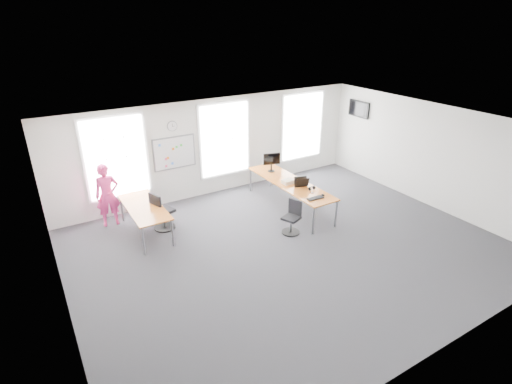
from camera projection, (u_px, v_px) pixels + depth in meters
floor at (289, 248)px, 9.84m from camera, size 10.00×10.00×0.00m
ceiling at (294, 129)px, 8.60m from camera, size 10.00×10.00×0.00m
wall_back at (216, 147)px, 12.34m from camera, size 10.00×0.00×10.00m
wall_front at (445, 284)px, 6.10m from camera, size 10.00×0.00×10.00m
wall_left at (55, 254)px, 6.86m from camera, size 0.00×10.00×10.00m
wall_right at (431, 156)px, 11.58m from camera, size 0.00×10.00×10.00m
window_left at (116, 158)px, 10.82m from camera, size 1.60×0.06×2.20m
window_mid at (225, 139)px, 12.38m from camera, size 1.60×0.06×2.20m
window_right at (302, 126)px, 13.79m from camera, size 1.60×0.06×2.20m
desk_right at (290, 184)px, 11.58m from camera, size 0.89×3.32×0.81m
desk_left at (144, 209)px, 10.22m from camera, size 0.84×2.11×0.77m
chair_right at (292, 219)px, 10.39m from camera, size 0.53×0.52×0.89m
chair_left at (161, 213)px, 10.51m from camera, size 0.61×0.61×1.06m
person at (107, 195)px, 10.60m from camera, size 0.67×0.47×1.72m
whiteboard at (174, 153)px, 11.66m from camera, size 1.20×0.03×0.90m
wall_clock at (172, 126)px, 11.33m from camera, size 0.30×0.04×0.30m
tv at (359, 109)px, 13.57m from camera, size 0.06×0.90×0.55m
keyboard at (315, 198)px, 10.53m from camera, size 0.47×0.20×0.02m
mouse at (323, 195)px, 10.68m from camera, size 0.11×0.14×0.05m
lens_cap at (312, 193)px, 10.86m from camera, size 0.09×0.09×0.01m
headphones at (312, 188)px, 11.03m from camera, size 0.19×0.10×0.11m
laptop_sleeve at (301, 182)px, 11.17m from camera, size 0.38×0.31×0.30m
paper_stack at (288, 182)px, 11.45m from camera, size 0.34×0.26×0.11m
monitor at (272, 161)px, 12.18m from camera, size 0.52×0.22×0.59m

